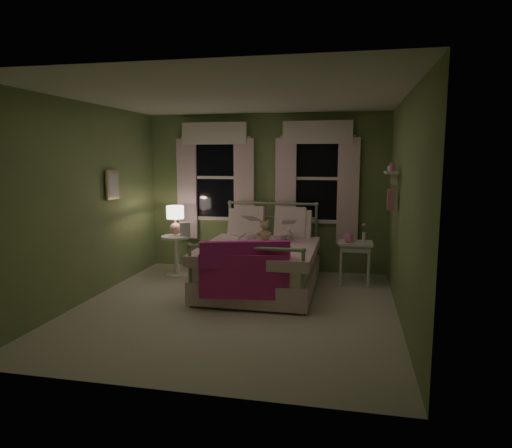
% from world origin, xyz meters
% --- Properties ---
extents(room_shell, '(4.20, 4.20, 4.20)m').
position_xyz_m(room_shell, '(0.00, 0.00, 1.30)').
color(room_shell, beige).
rests_on(room_shell, ground).
extents(bed, '(1.58, 2.04, 1.18)m').
position_xyz_m(bed, '(0.16, 0.92, 0.38)').
color(bed, white).
rests_on(bed, ground).
extents(pink_throw, '(1.10, 0.39, 0.71)m').
position_xyz_m(pink_throw, '(0.16, -0.10, 0.61)').
color(pink_throw, '#D32996').
rests_on(pink_throw, bed).
extents(child_left, '(0.31, 0.22, 0.81)m').
position_xyz_m(child_left, '(-0.12, 1.34, 0.98)').
color(child_left, '#F7D1DD').
rests_on(child_left, bed).
extents(child_right, '(0.39, 0.32, 0.72)m').
position_xyz_m(child_right, '(0.44, 1.34, 0.93)').
color(child_right, '#F7D1DD').
rests_on(child_right, bed).
extents(book_left, '(0.23, 0.17, 0.26)m').
position_xyz_m(book_left, '(-0.12, 1.09, 0.96)').
color(book_left, beige).
rests_on(book_left, child_left).
extents(book_right, '(0.22, 0.15, 0.26)m').
position_xyz_m(book_right, '(0.44, 1.09, 0.92)').
color(book_right, beige).
rests_on(book_right, child_right).
extents(teddy_bear, '(0.23, 0.18, 0.30)m').
position_xyz_m(teddy_bear, '(0.16, 1.19, 0.79)').
color(teddy_bear, tan).
rests_on(teddy_bear, bed).
extents(nightstand_left, '(0.46, 0.46, 0.65)m').
position_xyz_m(nightstand_left, '(-1.32, 1.37, 0.42)').
color(nightstand_left, white).
rests_on(nightstand_left, ground).
extents(table_lamp, '(0.27, 0.27, 0.45)m').
position_xyz_m(table_lamp, '(-1.32, 1.37, 0.95)').
color(table_lamp, '#EA978A').
rests_on(table_lamp, nightstand_left).
extents(book_nightstand, '(0.23, 0.26, 0.02)m').
position_xyz_m(book_nightstand, '(-1.22, 1.29, 0.66)').
color(book_nightstand, beige).
rests_on(book_nightstand, nightstand_left).
extents(nightstand_right, '(0.50, 0.40, 0.64)m').
position_xyz_m(nightstand_right, '(1.48, 1.43, 0.55)').
color(nightstand_right, white).
rests_on(nightstand_right, ground).
extents(pink_toy, '(0.14, 0.19, 0.14)m').
position_xyz_m(pink_toy, '(1.38, 1.42, 0.71)').
color(pink_toy, pink).
rests_on(pink_toy, nightstand_right).
extents(bud_vase, '(0.06, 0.06, 0.28)m').
position_xyz_m(bud_vase, '(1.60, 1.48, 0.79)').
color(bud_vase, white).
rests_on(bud_vase, nightstand_right).
extents(window_left, '(1.34, 0.13, 1.96)m').
position_xyz_m(window_left, '(-0.85, 2.03, 1.62)').
color(window_left, black).
rests_on(window_left, room_shell).
extents(window_right, '(1.34, 0.13, 1.96)m').
position_xyz_m(window_right, '(0.85, 2.03, 1.62)').
color(window_right, black).
rests_on(window_right, room_shell).
extents(wall_shelf, '(0.15, 0.50, 0.60)m').
position_xyz_m(wall_shelf, '(1.90, 0.70, 1.52)').
color(wall_shelf, white).
rests_on(wall_shelf, room_shell).
extents(framed_picture, '(0.03, 0.32, 0.42)m').
position_xyz_m(framed_picture, '(-1.95, 0.60, 1.50)').
color(framed_picture, beige).
rests_on(framed_picture, room_shell).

